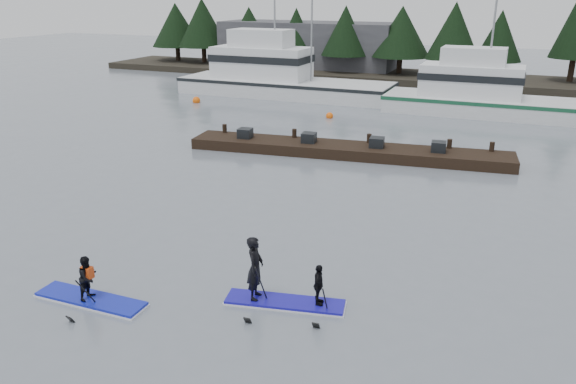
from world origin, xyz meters
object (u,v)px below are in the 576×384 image
at_px(paddleboard_duo, 277,281).
at_px(fishing_boat_large, 279,86).
at_px(paddleboard_solo, 89,287).
at_px(floating_dock, 347,150).
at_px(fishing_boat_medium, 489,105).

bearing_deg(paddleboard_duo, fishing_boat_large, 102.11).
xyz_separation_m(fishing_boat_large, paddleboard_solo, (8.44, -31.38, -0.31)).
relative_size(floating_dock, paddleboard_duo, 4.98).
xyz_separation_m(floating_dock, paddleboard_duo, (2.66, -14.59, 0.40)).
distance_m(fishing_boat_medium, floating_dock, 14.70).
bearing_deg(fishing_boat_medium, paddleboard_solo, -105.06).
relative_size(fishing_boat_large, paddleboard_solo, 5.37).
xyz_separation_m(fishing_boat_medium, floating_dock, (-5.79, -13.51, -0.35)).
bearing_deg(paddleboard_duo, floating_dock, 88.49).
xyz_separation_m(paddleboard_solo, paddleboard_duo, (4.67, 1.89, 0.24)).
bearing_deg(paddleboard_duo, fishing_boat_medium, 71.78).
distance_m(fishing_boat_large, paddleboard_solo, 32.49).
bearing_deg(paddleboard_solo, floating_dock, 81.64).
xyz_separation_m(fishing_boat_large, paddleboard_duo, (13.11, -29.49, -0.07)).
bearing_deg(paddleboard_duo, paddleboard_solo, -169.85).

